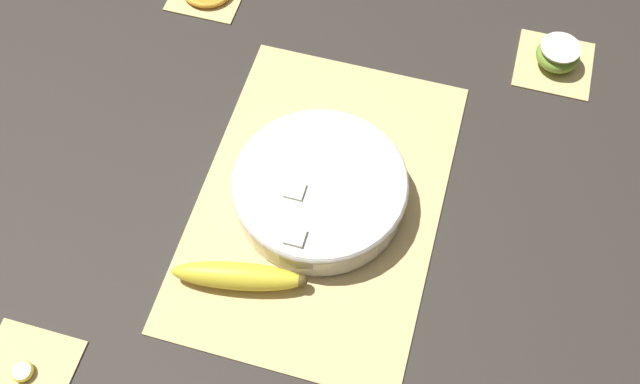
{
  "coord_description": "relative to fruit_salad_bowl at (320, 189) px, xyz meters",
  "views": [
    {
      "loc": [
        0.51,
        0.14,
        0.95
      ],
      "look_at": [
        0.0,
        0.0,
        0.03
      ],
      "focal_mm": 42.0,
      "sensor_mm": 36.0,
      "label": 1
    }
  ],
  "objects": [
    {
      "name": "ground_plane",
      "position": [
        0.0,
        -0.0,
        -0.04
      ],
      "size": [
        6.0,
        6.0,
        0.0
      ],
      "primitive_type": "plane",
      "color": "#2D2823"
    },
    {
      "name": "bamboo_mat_center",
      "position": [
        0.0,
        -0.0,
        -0.04
      ],
      "size": [
        0.51,
        0.34,
        0.01
      ],
      "color": "#D6B775",
      "rests_on": "ground_plane"
    },
    {
      "name": "coaster_mat_near_right",
      "position": [
        0.35,
        -0.3,
        -0.04
      ],
      "size": [
        0.12,
        0.12,
        0.01
      ],
      "color": "#D6B775",
      "rests_on": "ground_plane"
    },
    {
      "name": "coaster_mat_far_left",
      "position": [
        -0.35,
        0.3,
        -0.04
      ],
      "size": [
        0.12,
        0.12,
        0.01
      ],
      "color": "#D6B775",
      "rests_on": "ground_plane"
    },
    {
      "name": "fruit_salad_bowl",
      "position": [
        0.0,
        0.0,
        0.0
      ],
      "size": [
        0.25,
        0.25,
        0.06
      ],
      "color": "silver",
      "rests_on": "bamboo_mat_center"
    },
    {
      "name": "whole_banana",
      "position": [
        0.15,
        -0.07,
        -0.01
      ],
      "size": [
        0.07,
        0.18,
        0.04
      ],
      "color": "yellow",
      "rests_on": "bamboo_mat_center"
    },
    {
      "name": "apple_half",
      "position": [
        -0.35,
        0.3,
        -0.01
      ],
      "size": [
        0.07,
        0.07,
        0.04
      ],
      "color": "#7FAD38",
      "rests_on": "coaster_mat_far_left"
    },
    {
      "name": "banana_coin_single",
      "position": [
        0.35,
        -0.3,
        -0.03
      ],
      "size": [
        0.03,
        0.03,
        0.01
      ],
      "color": "beige",
      "rests_on": "coaster_mat_near_right"
    }
  ]
}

